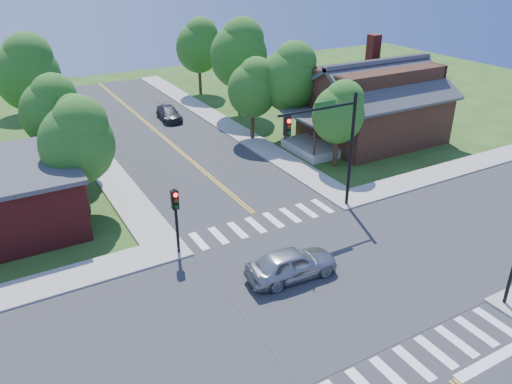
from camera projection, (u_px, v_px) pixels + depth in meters
ground at (329, 277)px, 24.44m from camera, size 100.00×100.00×0.00m
road_ns at (329, 277)px, 24.43m from camera, size 10.00×90.00×0.04m
road_ew at (329, 277)px, 24.43m from camera, size 90.00×10.00×0.04m
intersection_patch at (329, 277)px, 24.44m from camera, size 10.20×10.20×0.06m
sidewalk_ne at (364, 131)px, 43.80m from camera, size 40.00×40.00×0.14m
crosswalk_north at (265, 222)px, 29.26m from camera, size 8.85×2.00×0.01m
crosswalk_south at (425, 357)px, 19.58m from camera, size 8.85×2.00×0.01m
centerline at (329, 276)px, 24.42m from camera, size 0.30×90.00×0.01m
stop_bar at (497, 358)px, 19.62m from camera, size 4.60×0.45×0.09m
signal_mast_ne at (330, 137)px, 28.42m from camera, size 5.30×0.42×7.20m
signal_pole_nw at (176, 209)px, 25.13m from camera, size 0.34×0.42×3.80m
house_ne at (374, 100)px, 40.82m from camera, size 13.05×8.80×7.11m
tree_e_a at (340, 111)px, 35.17m from camera, size 3.78×3.59×6.43m
tree_e_b at (291, 75)px, 40.25m from camera, size 4.76×4.52×8.09m
tree_e_c at (240, 52)px, 45.92m from camera, size 5.36×5.09×9.11m
tree_e_d at (199, 44)px, 53.17m from camera, size 4.81×4.57×8.19m
tree_w_a at (78, 139)px, 28.40m from camera, size 4.27×4.06×7.26m
tree_w_b at (52, 109)px, 34.08m from camera, size 4.18×3.98×7.11m
tree_w_c at (28, 71)px, 39.81m from camera, size 5.16×4.90×8.78m
tree_w_d at (19, 63)px, 47.26m from camera, size 4.30×4.09×7.31m
tree_house at (253, 86)px, 40.28m from camera, size 4.05×3.85×6.88m
tree_bldg at (72, 124)px, 33.33m from camera, size 3.54×3.37×6.02m
car_silver at (292, 264)px, 24.09m from camera, size 2.37×4.76×1.55m
car_dgrey at (169, 114)px, 46.68m from camera, size 2.53×4.56×1.23m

